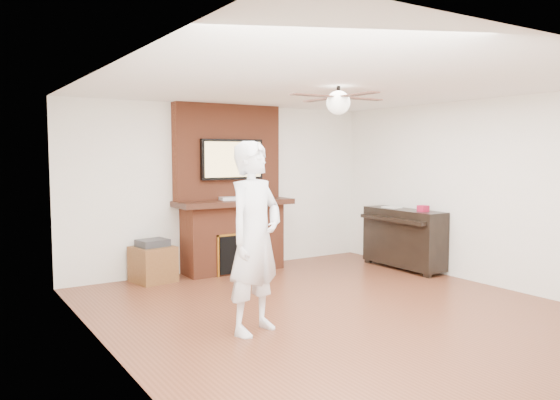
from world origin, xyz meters
TOP-DOWN VIEW (x-y plane):
  - room_shell at (0.00, 0.00)m, footprint 5.36×5.86m
  - fireplace at (0.00, 2.55)m, footprint 1.78×0.64m
  - tv at (0.00, 2.50)m, footprint 1.00×0.08m
  - ceiling_fan at (-0.00, 0.00)m, footprint 1.21×1.21m
  - person at (-1.12, -0.12)m, footprint 0.81×0.68m
  - side_table at (-1.25, 2.48)m, footprint 0.60×0.60m
  - piano at (2.28, 1.23)m, footprint 0.53×1.41m
  - cable_box at (-0.05, 2.45)m, footprint 0.34×0.21m
  - candle_orange at (-0.16, 2.34)m, footprint 0.07×0.07m
  - candle_green at (0.01, 2.35)m, footprint 0.07×0.07m
  - candle_cream at (0.18, 2.33)m, footprint 0.07×0.07m
  - candle_blue at (0.28, 2.31)m, footprint 0.06×0.06m

SIDE VIEW (x-z plane):
  - candle_blue at x=0.28m, z-range 0.00..0.07m
  - candle_green at x=0.01m, z-range 0.00..0.09m
  - candle_cream at x=0.18m, z-range 0.00..0.10m
  - candle_orange at x=-0.16m, z-range 0.00..0.12m
  - side_table at x=-1.25m, z-range -0.02..0.57m
  - piano at x=2.28m, z-range -0.01..1.00m
  - person at x=-1.12m, z-range 0.00..1.89m
  - fireplace at x=0.00m, z-range -0.25..2.25m
  - cable_box at x=-0.05m, z-range 1.08..1.13m
  - room_shell at x=0.00m, z-range -0.18..2.68m
  - tv at x=0.00m, z-range 1.38..1.98m
  - ceiling_fan at x=0.00m, z-range 2.18..2.49m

